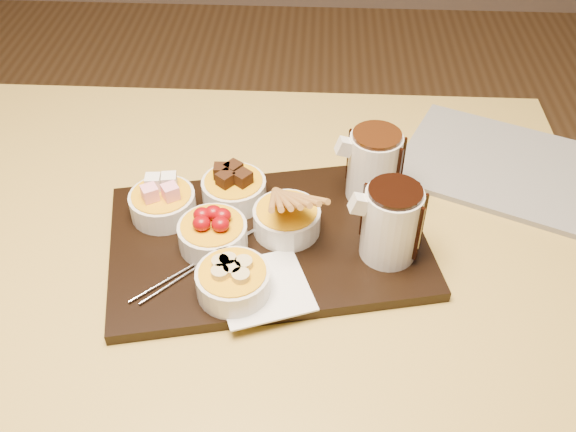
{
  "coord_description": "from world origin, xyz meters",
  "views": [
    {
      "loc": [
        0.16,
        -0.72,
        1.42
      ],
      "look_at": [
        0.13,
        -0.04,
        0.81
      ],
      "focal_mm": 40.0,
      "sensor_mm": 36.0,
      "label": 1
    }
  ],
  "objects_px": {
    "bowl_strawberries": "(213,235)",
    "pitcher_milk_chocolate": "(374,167)",
    "pitcher_dark_chocolate": "(391,224)",
    "newspaper": "(499,165)",
    "serving_board": "(268,241)",
    "dining_table": "(212,269)"
  },
  "relations": [
    {
      "from": "bowl_strawberries",
      "to": "pitcher_milk_chocolate",
      "type": "distance_m",
      "value": 0.27
    },
    {
      "from": "pitcher_dark_chocolate",
      "to": "newspaper",
      "type": "distance_m",
      "value": 0.32
    },
    {
      "from": "serving_board",
      "to": "pitcher_milk_chocolate",
      "type": "xyz_separation_m",
      "value": [
        0.16,
        0.11,
        0.06
      ]
    },
    {
      "from": "pitcher_milk_chocolate",
      "to": "newspaper",
      "type": "xyz_separation_m",
      "value": [
        0.23,
        0.11,
        -0.07
      ]
    },
    {
      "from": "dining_table",
      "to": "pitcher_milk_chocolate",
      "type": "distance_m",
      "value": 0.31
    },
    {
      "from": "newspaper",
      "to": "dining_table",
      "type": "bearing_deg",
      "value": -136.11
    },
    {
      "from": "dining_table",
      "to": "bowl_strawberries",
      "type": "height_order",
      "value": "bowl_strawberries"
    },
    {
      "from": "serving_board",
      "to": "bowl_strawberries",
      "type": "height_order",
      "value": "bowl_strawberries"
    },
    {
      "from": "serving_board",
      "to": "pitcher_dark_chocolate",
      "type": "height_order",
      "value": "pitcher_dark_chocolate"
    },
    {
      "from": "pitcher_dark_chocolate",
      "to": "pitcher_milk_chocolate",
      "type": "relative_size",
      "value": 1.0
    },
    {
      "from": "pitcher_milk_chocolate",
      "to": "serving_board",
      "type": "bearing_deg",
      "value": -158.2
    },
    {
      "from": "dining_table",
      "to": "newspaper",
      "type": "height_order",
      "value": "newspaper"
    },
    {
      "from": "bowl_strawberries",
      "to": "pitcher_dark_chocolate",
      "type": "xyz_separation_m",
      "value": [
        0.25,
        -0.0,
        0.04
      ]
    },
    {
      "from": "bowl_strawberries",
      "to": "pitcher_milk_chocolate",
      "type": "xyz_separation_m",
      "value": [
        0.23,
        0.13,
        0.04
      ]
    },
    {
      "from": "pitcher_dark_chocolate",
      "to": "serving_board",
      "type": "bearing_deg",
      "value": 160.02
    },
    {
      "from": "dining_table",
      "to": "serving_board",
      "type": "xyz_separation_m",
      "value": [
        0.1,
        -0.04,
        0.11
      ]
    },
    {
      "from": "serving_board",
      "to": "pitcher_dark_chocolate",
      "type": "distance_m",
      "value": 0.19
    },
    {
      "from": "serving_board",
      "to": "pitcher_dark_chocolate",
      "type": "bearing_deg",
      "value": -19.98
    },
    {
      "from": "newspaper",
      "to": "pitcher_milk_chocolate",
      "type": "bearing_deg",
      "value": -130.7
    },
    {
      "from": "pitcher_dark_chocolate",
      "to": "pitcher_milk_chocolate",
      "type": "xyz_separation_m",
      "value": [
        -0.02,
        0.13,
        0.0
      ]
    },
    {
      "from": "serving_board",
      "to": "bowl_strawberries",
      "type": "distance_m",
      "value": 0.08
    },
    {
      "from": "serving_board",
      "to": "pitcher_milk_chocolate",
      "type": "relative_size",
      "value": 4.17
    }
  ]
}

